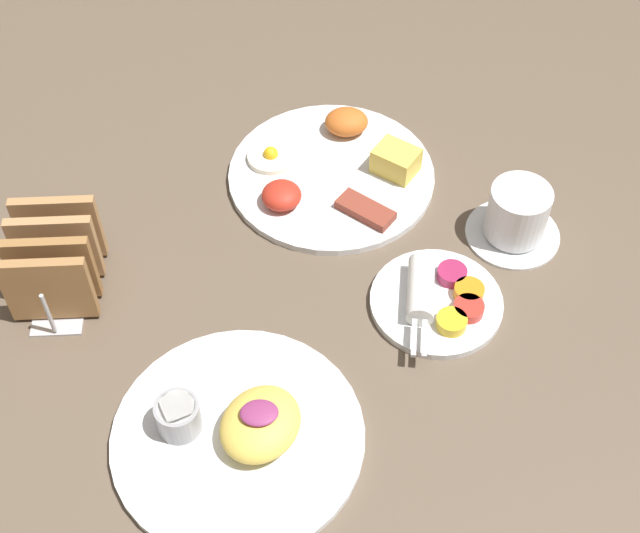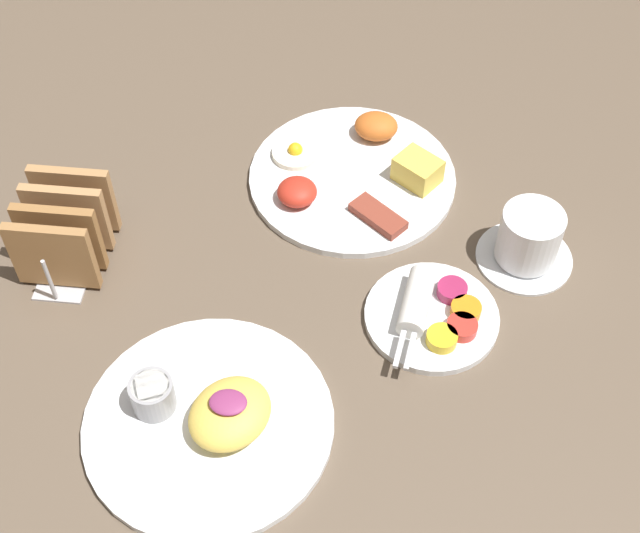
# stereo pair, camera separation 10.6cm
# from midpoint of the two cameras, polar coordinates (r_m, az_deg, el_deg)

# --- Properties ---
(ground_plane) EXTENTS (3.00, 3.00, 0.00)m
(ground_plane) POSITION_cam_midpoint_polar(r_m,az_deg,el_deg) (1.07, -1.29, -2.40)
(ground_plane) COLOR brown
(plate_breakfast) EXTENTS (0.28, 0.28, 0.05)m
(plate_breakfast) POSITION_cam_midpoint_polar(r_m,az_deg,el_deg) (1.20, 4.77, 5.83)
(plate_breakfast) COLOR white
(plate_breakfast) RESTS_ON ground_plane
(plate_condiments) EXTENTS (0.16, 0.17, 0.04)m
(plate_condiments) POSITION_cam_midpoint_polar(r_m,az_deg,el_deg) (1.06, 10.07, -3.19)
(plate_condiments) COLOR white
(plate_condiments) RESTS_ON ground_plane
(plate_foreground) EXTENTS (0.27, 0.27, 0.06)m
(plate_foreground) POSITION_cam_midpoint_polar(r_m,az_deg,el_deg) (0.97, -3.96, -9.85)
(plate_foreground) COLOR white
(plate_foreground) RESTS_ON ground_plane
(toast_rack) EXTENTS (0.10, 0.15, 0.10)m
(toast_rack) POSITION_cam_midpoint_polar(r_m,az_deg,el_deg) (1.11, -13.42, 2.14)
(toast_rack) COLOR #B7B7BC
(toast_rack) RESTS_ON ground_plane
(coffee_cup) EXTENTS (0.12, 0.12, 0.08)m
(coffee_cup) POSITION_cam_midpoint_polar(r_m,az_deg,el_deg) (1.12, 15.87, 1.50)
(coffee_cup) COLOR white
(coffee_cup) RESTS_ON ground_plane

